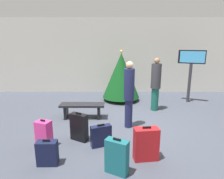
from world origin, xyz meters
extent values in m
plane|color=#424754|center=(0.00, 0.00, 0.00)|extent=(16.00, 16.00, 0.00)
cube|color=beige|center=(0.00, 4.15, 1.78)|extent=(16.00, 0.20, 3.55)
cylinder|color=#4C3319|center=(-0.17, 2.62, 0.08)|extent=(0.12, 0.12, 0.15)
cone|color=#0F4719|center=(-0.17, 2.62, 1.07)|extent=(1.55, 1.55, 1.85)
sphere|color=#F2D84C|center=(-0.17, 2.62, 2.06)|extent=(0.12, 0.12, 0.12)
sphere|color=red|center=(-0.56, 2.68, 1.02)|extent=(0.08, 0.08, 0.08)
sphere|color=blue|center=(-0.01, 2.96, 1.05)|extent=(0.08, 0.08, 0.08)
sphere|color=red|center=(0.01, 2.56, 1.53)|extent=(0.08, 0.08, 0.08)
cylinder|color=#333338|center=(2.62, 2.39, 0.79)|extent=(0.12, 0.12, 1.59)
cube|color=black|center=(2.62, 2.39, 1.85)|extent=(0.97, 0.48, 0.53)
cube|color=#4CB2F2|center=(2.62, 2.34, 1.85)|extent=(0.85, 0.37, 0.45)
cube|color=black|center=(-1.51, 0.59, 0.45)|extent=(1.42, 0.44, 0.06)
cube|color=black|center=(-2.04, 0.59, 0.21)|extent=(0.08, 0.35, 0.42)
cube|color=black|center=(-0.98, 0.59, 0.21)|extent=(0.08, 0.35, 0.42)
cylinder|color=#19594C|center=(1.00, 1.37, 0.41)|extent=(0.26, 0.26, 0.82)
cylinder|color=#333338|center=(1.00, 1.37, 1.26)|extent=(0.49, 0.49, 0.88)
sphere|color=#8C6647|center=(1.00, 1.37, 1.80)|extent=(0.20, 0.20, 0.20)
cylinder|color=#1E234C|center=(-0.07, -0.07, 0.41)|extent=(0.22, 0.22, 0.82)
cylinder|color=#1E234C|center=(-0.07, -0.07, 1.26)|extent=(0.38, 0.38, 0.88)
sphere|color=tan|center=(-0.07, -0.07, 1.81)|extent=(0.20, 0.20, 0.20)
cube|color=#141938|center=(-1.84, -1.86, 0.25)|extent=(0.41, 0.21, 0.51)
cube|color=black|center=(-1.84, -1.86, 0.53)|extent=(0.14, 0.03, 0.04)
cube|color=#141938|center=(-0.81, -1.14, 0.26)|extent=(0.51, 0.33, 0.51)
cube|color=black|center=(-0.81, -1.14, 0.53)|extent=(0.17, 0.09, 0.04)
cube|color=#E5388C|center=(-2.14, -1.19, 0.32)|extent=(0.40, 0.34, 0.64)
cube|color=black|center=(-2.14, -1.19, 0.66)|extent=(0.12, 0.07, 0.04)
cube|color=#B2191E|center=(0.16, -1.68, 0.35)|extent=(0.53, 0.30, 0.70)
cube|color=black|center=(0.16, -1.68, 0.72)|extent=(0.18, 0.05, 0.04)
cube|color=#19606B|center=(-0.46, -2.12, 0.34)|extent=(0.46, 0.36, 0.67)
cube|color=black|center=(-0.46, -2.12, 0.69)|extent=(0.15, 0.10, 0.04)
cube|color=black|center=(-1.37, -0.86, 0.35)|extent=(0.48, 0.37, 0.69)
cube|color=black|center=(-1.37, -0.86, 0.71)|extent=(0.15, 0.10, 0.04)
camera|label=1|loc=(-0.55, -5.25, 2.38)|focal=30.59mm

